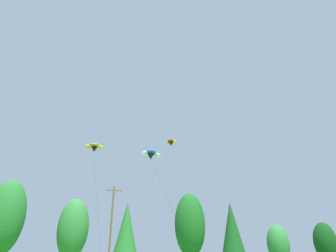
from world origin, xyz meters
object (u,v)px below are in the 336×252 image
(utility_pole, at_px, (111,230))
(parafoil_kite_mid_blue_white, at_px, (151,154))
(parafoil_kite_far_orange, at_px, (94,147))
(parafoil_kite_high_red_yellow, at_px, (171,143))

(utility_pole, xyz_separation_m, parafoil_kite_mid_blue_white, (4.17, -4.53, 9.58))
(utility_pole, height_order, parafoil_kite_mid_blue_white, parafoil_kite_mid_blue_white)
(parafoil_kite_far_orange, bearing_deg, parafoil_kite_mid_blue_white, -65.38)
(utility_pole, distance_m, parafoil_kite_mid_blue_white, 11.39)
(parafoil_kite_high_red_yellow, xyz_separation_m, parafoil_kite_mid_blue_white, (-5.59, -8.47, -5.67))
(parafoil_kite_far_orange, bearing_deg, parafoil_kite_high_red_yellow, -29.37)
(parafoil_kite_high_red_yellow, xyz_separation_m, parafoil_kite_far_orange, (-12.77, 7.18, 0.32))
(parafoil_kite_high_red_yellow, distance_m, parafoil_kite_mid_blue_white, 11.62)
(parafoil_kite_mid_blue_white, bearing_deg, parafoil_kite_far_orange, 114.62)
(utility_pole, relative_size, parafoil_kite_far_orange, 0.58)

